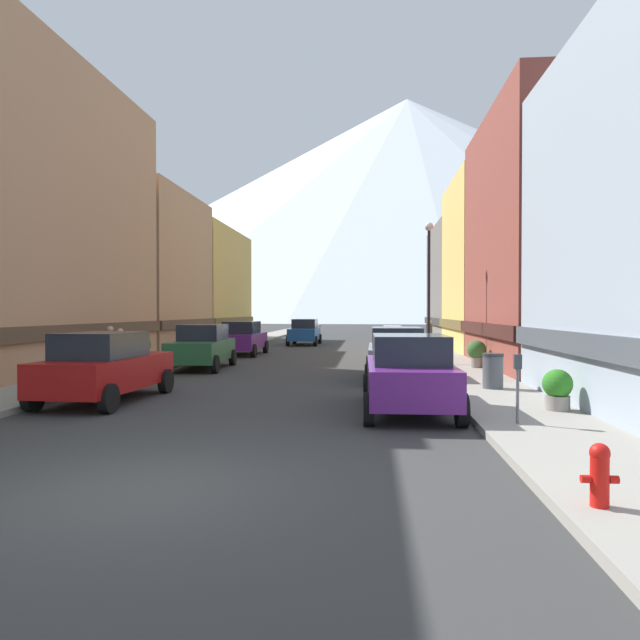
{
  "coord_description": "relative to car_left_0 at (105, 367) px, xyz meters",
  "views": [
    {
      "loc": [
        2.93,
        -7.14,
        2.3
      ],
      "look_at": [
        -0.33,
        30.2,
        1.75
      ],
      "focal_mm": 32.5,
      "sensor_mm": 36.0,
      "label": 1
    }
  ],
  "objects": [
    {
      "name": "ground_plane",
      "position": [
        3.8,
        -7.02,
        -0.9
      ],
      "size": [
        400.0,
        400.0,
        0.0
      ],
      "primitive_type": "plane",
      "color": "#343434"
    },
    {
      "name": "sidewalk_left",
      "position": [
        -2.45,
        27.98,
        -0.82
      ],
      "size": [
        2.5,
        100.0,
        0.15
      ],
      "primitive_type": "cube",
      "color": "gray",
      "rests_on": "ground"
    },
    {
      "name": "sidewalk_right",
      "position": [
        10.05,
        27.98,
        -0.82
      ],
      "size": [
        2.5,
        100.0,
        0.15
      ],
      "primitive_type": "cube",
      "color": "gray",
      "rests_on": "ground"
    },
    {
      "name": "storefront_left_2",
      "position": [
        -7.21,
        18.55,
        3.52
      ],
      "size": [
        7.32,
        9.66,
        9.15
      ],
      "color": "tan",
      "rests_on": "ground"
    },
    {
      "name": "storefront_left_3",
      "position": [
        -6.72,
        29.83,
        3.24
      ],
      "size": [
        6.34,
        12.38,
        8.59
      ],
      "color": "#D8B259",
      "rests_on": "ground"
    },
    {
      "name": "storefront_right_1",
      "position": [
        15.63,
        9.37,
        3.99
      ],
      "size": [
        8.95,
        10.29,
        10.12
      ],
      "color": "brown",
      "rests_on": "ground"
    },
    {
      "name": "storefront_right_2",
      "position": [
        15.55,
        19.12,
        3.79
      ],
      "size": [
        8.8,
        8.88,
        9.71
      ],
      "color": "#D8B259",
      "rests_on": "ground"
    },
    {
      "name": "storefront_right_3",
      "position": [
        15.88,
        28.64,
        3.18
      ],
      "size": [
        9.46,
        10.04,
        8.47
      ],
      "color": "#66605B",
      "rests_on": "ground"
    },
    {
      "name": "car_left_0",
      "position": [
        0.0,
        0.0,
        0.0
      ],
      "size": [
        2.22,
        4.47,
        1.78
      ],
      "color": "#9E1111",
      "rests_on": "ground"
    },
    {
      "name": "car_left_1",
      "position": [
        0.0,
        8.54,
        0.0
      ],
      "size": [
        2.21,
        4.47,
        1.78
      ],
      "color": "#265933",
      "rests_on": "ground"
    },
    {
      "name": "car_left_2",
      "position": [
        0.0,
        15.89,
        0.0
      ],
      "size": [
        2.06,
        4.4,
        1.78
      ],
      "color": "#591E72",
      "rests_on": "ground"
    },
    {
      "name": "car_right_0",
      "position": [
        7.6,
        -0.92,
        0.0
      ],
      "size": [
        2.11,
        4.42,
        1.78
      ],
      "color": "#591E72",
      "rests_on": "ground"
    },
    {
      "name": "car_right_1",
      "position": [
        7.6,
        5.29,
        0.0
      ],
      "size": [
        2.09,
        4.41,
        1.78
      ],
      "color": "slate",
      "rests_on": "ground"
    },
    {
      "name": "car_driving_0",
      "position": [
        2.2,
        25.54,
        0.0
      ],
      "size": [
        2.06,
        4.4,
        1.78
      ],
      "color": "#19478C",
      "rests_on": "ground"
    },
    {
      "name": "fire_hydrant_near",
      "position": [
        9.25,
        -7.57,
        -0.37
      ],
      "size": [
        0.4,
        0.22,
        0.7
      ],
      "color": "red",
      "rests_on": "sidewalk_right"
    },
    {
      "name": "parking_meter_near",
      "position": [
        9.55,
        -2.78,
        0.11
      ],
      "size": [
        0.14,
        0.1,
        1.33
      ],
      "color": "#595960",
      "rests_on": "sidewalk_right"
    },
    {
      "name": "trash_bin_right",
      "position": [
        10.15,
        2.37,
        -0.26
      ],
      "size": [
        0.59,
        0.59,
        0.98
      ],
      "color": "#4C5156",
      "rests_on": "sidewalk_right"
    },
    {
      "name": "potted_plant_0",
      "position": [
        -3.2,
        10.43,
        -0.16
      ],
      "size": [
        0.67,
        0.67,
        1.04
      ],
      "color": "gray",
      "rests_on": "sidewalk_left"
    },
    {
      "name": "potted_plant_1",
      "position": [
        10.8,
        8.47,
        -0.16
      ],
      "size": [
        0.73,
        0.73,
        1.05
      ],
      "color": "gray",
      "rests_on": "sidewalk_right"
    },
    {
      "name": "potted_plant_2",
      "position": [
        10.8,
        -1.16,
        -0.28
      ],
      "size": [
        0.64,
        0.64,
        0.89
      ],
      "color": "gray",
      "rests_on": "sidewalk_right"
    },
    {
      "name": "pedestrian_0",
      "position": [
        -2.45,
        6.4,
        -0.05
      ],
      "size": [
        0.36,
        0.36,
        1.53
      ],
      "color": "maroon",
      "rests_on": "sidewalk_left"
    },
    {
      "name": "pedestrian_1",
      "position": [
        10.05,
        18.99,
        0.03
      ],
      "size": [
        0.36,
        0.36,
        1.68
      ],
      "color": "#333338",
      "rests_on": "sidewalk_right"
    },
    {
      "name": "pedestrian_2",
      "position": [
        -2.45,
        5.57,
        0.0
      ],
      "size": [
        0.36,
        0.36,
        1.64
      ],
      "color": "navy",
      "rests_on": "sidewalk_left"
    },
    {
      "name": "streetlamp_right",
      "position": [
        9.15,
        10.2,
        3.09
      ],
      "size": [
        0.36,
        0.36,
        5.86
      ],
      "color": "black",
      "rests_on": "sidewalk_right"
    },
    {
      "name": "mountain_backdrop",
      "position": [
        23.27,
        252.98,
        48.63
      ],
      "size": [
        328.29,
        328.29,
        99.06
      ],
      "primitive_type": "cone",
      "color": "silver",
      "rests_on": "ground"
    }
  ]
}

